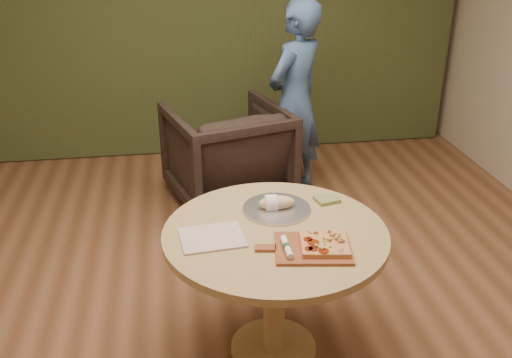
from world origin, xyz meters
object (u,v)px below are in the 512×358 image
object	(u,v)px
flatbread_pizza	(324,243)
serving_tray	(277,209)
pizza_paddle	(311,248)
bread_roll	(275,203)
pedestal_table	(275,255)
person_standing	(295,101)
cutlery_roll	(287,247)
armchair	(227,150)

from	to	relation	value
flatbread_pizza	serving_tray	distance (m)	0.43
pizza_paddle	bread_roll	bearing A→B (deg)	111.55
pedestal_table	person_standing	world-z (taller)	person_standing
pedestal_table	serving_tray	bearing A→B (deg)	77.74
flatbread_pizza	cutlery_roll	world-z (taller)	flatbread_pizza
flatbread_pizza	bread_roll	distance (m)	0.44
cutlery_roll	flatbread_pizza	bearing A→B (deg)	2.18
cutlery_roll	person_standing	distance (m)	2.18
pedestal_table	armchair	bearing A→B (deg)	91.43
pedestal_table	person_standing	xyz separation A→B (m)	(0.52, 1.92, 0.19)
flatbread_pizza	person_standing	bearing A→B (deg)	81.34
serving_tray	armchair	size ratio (longest dim) A/B	0.40
pizza_paddle	serving_tray	xyz separation A→B (m)	(-0.08, 0.41, -0.00)
pizza_paddle	person_standing	bearing A→B (deg)	88.37
pedestal_table	armchair	world-z (taller)	armchair
armchair	cutlery_roll	bearing A→B (deg)	75.43
bread_roll	pedestal_table	bearing A→B (deg)	-99.94
bread_roll	cutlery_roll	bearing A→B (deg)	-92.96
pedestal_table	pizza_paddle	world-z (taller)	pizza_paddle
pizza_paddle	flatbread_pizza	bearing A→B (deg)	8.85
pedestal_table	bread_roll	xyz separation A→B (m)	(0.04, 0.21, 0.18)
flatbread_pizza	armchair	distance (m)	2.07
cutlery_roll	bread_roll	size ratio (longest dim) A/B	1.03
person_standing	pedestal_table	bearing A→B (deg)	32.95
person_standing	bread_roll	bearing A→B (deg)	32.34
cutlery_roll	serving_tray	distance (m)	0.42
pedestal_table	armchair	size ratio (longest dim) A/B	1.24
pedestal_table	flatbread_pizza	world-z (taller)	flatbread_pizza
pedestal_table	person_standing	bearing A→B (deg)	74.92
serving_tray	bread_roll	distance (m)	0.04
flatbread_pizza	armchair	size ratio (longest dim) A/B	0.28
armchair	serving_tray	bearing A→B (deg)	76.93
cutlery_roll	armchair	bearing A→B (deg)	91.85
pizza_paddle	flatbread_pizza	distance (m)	0.07
cutlery_roll	serving_tray	world-z (taller)	cutlery_roll
pedestal_table	pizza_paddle	bearing A→B (deg)	-56.79
bread_roll	person_standing	world-z (taller)	person_standing
pizza_paddle	person_standing	size ratio (longest dim) A/B	0.29
flatbread_pizza	serving_tray	bearing A→B (deg)	110.05
flatbread_pizza	bread_roll	xyz separation A→B (m)	(-0.16, 0.41, 0.02)
pizza_paddle	cutlery_roll	xyz separation A→B (m)	(-0.11, -0.01, 0.02)
serving_tray	armchair	xyz separation A→B (m)	(-0.09, 1.62, -0.31)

